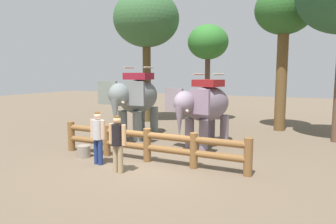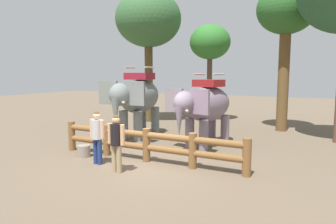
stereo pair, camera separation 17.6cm
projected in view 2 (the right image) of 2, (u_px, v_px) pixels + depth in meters
The scene contains 10 objects.
ground_plane at pixel (142, 163), 9.60m from camera, with size 60.00×60.00×0.00m, color brown.
log_fence at pixel (146, 143), 9.76m from camera, with size 6.54×0.36×1.05m.
elephant_near_left at pixel (137, 98), 13.27m from camera, with size 2.03×3.56×3.05m.
elephant_center at pixel (205, 106), 11.61m from camera, with size 2.09×3.30×2.77m.
tourist_woman_in_black at pixel (97, 134), 9.43m from camera, with size 0.57×0.36×1.64m.
tourist_man_in_blue at pixel (116, 139), 8.63m from camera, with size 0.58×0.34×1.63m.
tree_far_left at pixel (210, 43), 17.49m from camera, with size 2.29×2.29×5.48m.
tree_back_center at pixel (286, 14), 14.37m from camera, with size 2.72×2.72×6.88m.
tree_far_right at pixel (148, 20), 17.30m from camera, with size 3.67×3.67×7.33m.
feed_bucket at pixel (84, 151), 10.35m from camera, with size 0.44×0.44×0.39m.
Camera 2 is at (4.84, -8.01, 2.78)m, focal length 33.21 mm.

